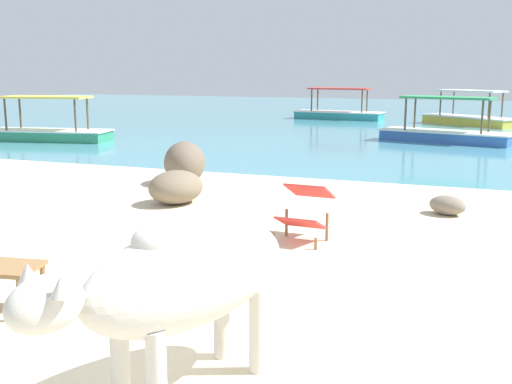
{
  "coord_description": "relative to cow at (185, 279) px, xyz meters",
  "views": [
    {
      "loc": [
        3.09,
        -4.11,
        2.06
      ],
      "look_at": [
        0.43,
        3.0,
        0.55
      ],
      "focal_mm": 43.35,
      "sensor_mm": 36.0,
      "label": 1
    }
  ],
  "objects": [
    {
      "name": "deck_chair_near",
      "position": [
        -0.29,
        3.73,
        -0.37
      ],
      "size": [
        0.58,
        0.8,
        0.68
      ],
      "rotation": [
        0.0,
        0.0,
        4.65
      ],
      "color": "brown",
      "rests_on": "sand_beach"
    },
    {
      "name": "water_surface",
      "position": [
        -1.41,
        22.88,
        -0.8
      ],
      "size": [
        60.0,
        36.0,
        0.03
      ],
      "primitive_type": "cube",
      "color": "teal",
      "rests_on": "ground"
    },
    {
      "name": "shore_rock_medium",
      "position": [
        1.23,
        5.69,
        -0.62
      ],
      "size": [
        0.65,
        0.59,
        0.27
      ],
      "primitive_type": "ellipsoid",
      "rotation": [
        0.0,
        0.0,
        2.67
      ],
      "color": "gray",
      "rests_on": "sand_beach"
    },
    {
      "name": "boat_green",
      "position": [
        -10.31,
        11.5,
        -0.51
      ],
      "size": [
        3.82,
        1.77,
        1.29
      ],
      "rotation": [
        0.0,
        0.0,
        0.17
      ],
      "color": "#338E66",
      "rests_on": "water_surface"
    },
    {
      "name": "boat_blue",
      "position": [
        0.59,
        15.19,
        -0.51
      ],
      "size": [
        3.84,
        2.01,
        1.29
      ],
      "rotation": [
        0.0,
        0.0,
        2.9
      ],
      "color": "#3866B7",
      "rests_on": "water_surface"
    },
    {
      "name": "sand_beach",
      "position": [
        -1.41,
        0.88,
        -0.78
      ],
      "size": [
        18.0,
        14.0,
        0.04
      ],
      "primitive_type": "cube",
      "color": "beige",
      "rests_on": "ground"
    },
    {
      "name": "boat_teal",
      "position": [
        -4.16,
        22.3,
        -0.51
      ],
      "size": [
        3.75,
        1.44,
        1.29
      ],
      "rotation": [
        0.0,
        0.0,
        3.06
      ],
      "color": "teal",
      "rests_on": "water_surface"
    },
    {
      "name": "cow",
      "position": [
        0.0,
        0.0,
        0.0
      ],
      "size": [
        1.11,
        2.04,
        1.15
      ],
      "rotation": [
        0.0,
        0.0,
        4.37
      ],
      "color": "beige",
      "rests_on": "sand_beach"
    },
    {
      "name": "shore_rock_small",
      "position": [
        -3.36,
        6.58,
        -0.38
      ],
      "size": [
        1.06,
        1.22,
        0.76
      ],
      "primitive_type": "ellipsoid",
      "rotation": [
        0.0,
        0.0,
        1.94
      ],
      "color": "#6B5B4C",
      "rests_on": "sand_beach"
    },
    {
      "name": "boat_yellow",
      "position": [
        1.05,
        21.34,
        -0.51
      ],
      "size": [
        3.66,
        3.08,
        1.29
      ],
      "rotation": [
        0.0,
        0.0,
        2.52
      ],
      "color": "gold",
      "rests_on": "water_surface"
    },
    {
      "name": "shore_rock_large",
      "position": [
        -2.7,
        4.99,
        -0.5
      ],
      "size": [
        0.98,
        1.09,
        0.51
      ],
      "primitive_type": "ellipsoid",
      "rotation": [
        0.0,
        0.0,
        1.25
      ],
      "color": "#756651",
      "rests_on": "sand_beach"
    }
  ]
}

